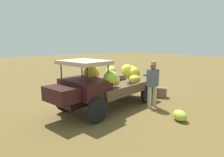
{
  "coord_description": "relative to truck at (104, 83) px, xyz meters",
  "views": [
    {
      "loc": [
        4.51,
        6.22,
        2.41
      ],
      "look_at": [
        0.07,
        0.25,
        1.06
      ],
      "focal_mm": 32.21,
      "sensor_mm": 36.0,
      "label": 1
    }
  ],
  "objects": [
    {
      "name": "truck",
      "position": [
        0.0,
        0.0,
        0.0
      ],
      "size": [
        4.64,
        2.46,
        1.83
      ],
      "rotation": [
        0.0,
        0.0,
        0.2
      ],
      "color": "black",
      "rests_on": "ground"
    },
    {
      "name": "ground_plane",
      "position": [
        -0.49,
        -0.32,
        -0.94
      ],
      "size": [
        60.0,
        60.0,
        0.0
      ],
      "primitive_type": "plane",
      "color": "brown"
    },
    {
      "name": "farmer",
      "position": [
        -1.5,
        0.97,
        0.04
      ],
      "size": [
        0.53,
        0.47,
        1.72
      ],
      "rotation": [
        0.0,
        0.0,
        -1.63
      ],
      "color": "#BBB29C",
      "rests_on": "ground"
    },
    {
      "name": "wooden_crate",
      "position": [
        -2.85,
        0.26,
        -0.72
      ],
      "size": [
        0.6,
        0.63,
        0.44
      ],
      "primitive_type": "cube",
      "rotation": [
        0.0,
        0.0,
        2.21
      ],
      "color": "#8E5C43",
      "rests_on": "ground"
    },
    {
      "name": "loose_banana_bunch",
      "position": [
        -1.2,
        2.41,
        -0.77
      ],
      "size": [
        0.57,
        0.66,
        0.35
      ],
      "primitive_type": "ellipsoid",
      "rotation": [
        0.0,
        -0.02,
        1.14
      ],
      "color": "#B9CD41",
      "rests_on": "ground"
    }
  ]
}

